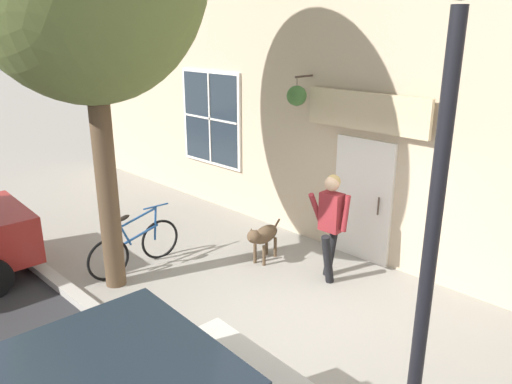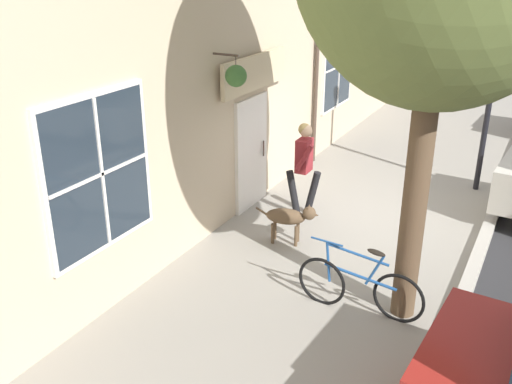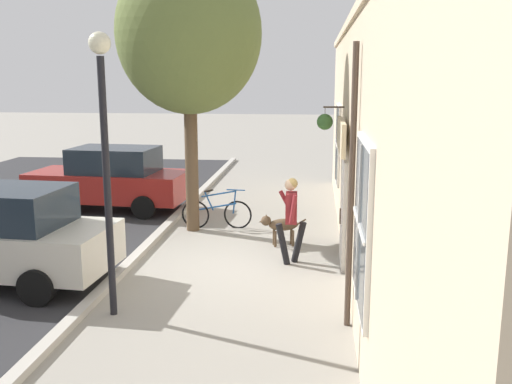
# 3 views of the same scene
# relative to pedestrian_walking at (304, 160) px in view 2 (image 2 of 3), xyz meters

# --- Properties ---
(ground_plane) EXTENTS (90.00, 90.00, 0.00)m
(ground_plane) POSITION_rel_pedestrian_walking_xyz_m (1.14, 0.12, -1.04)
(ground_plane) COLOR gray
(storefront_facade) EXTENTS (0.95, 18.00, 4.75)m
(storefront_facade) POSITION_rel_pedestrian_walking_xyz_m (-1.20, 0.12, 1.34)
(storefront_facade) COLOR #C6B293
(storefront_facade) RESTS_ON ground_plane
(pedestrian_walking) EXTENTS (0.61, 0.55, 1.73)m
(pedestrian_walking) POSITION_rel_pedestrian_walking_xyz_m (0.00, 0.00, 0.00)
(pedestrian_walking) COLOR black
(pedestrian_walking) RESTS_ON ground_plane
(dog_on_leash) EXTENTS (1.04, 0.44, 0.71)m
(dog_on_leash) POSITION_rel_pedestrian_walking_xyz_m (0.28, -1.17, -0.57)
(dog_on_leash) COLOR brown
(dog_on_leash) RESTS_ON ground_plane
(leaning_bicycle) EXTENTS (1.74, 0.19, 1.00)m
(leaning_bicycle) POSITION_rel_pedestrian_walking_xyz_m (1.93, -2.52, -0.66)
(leaning_bicycle) COLOR black
(leaning_bicycle) RESTS_ON ground_plane
(street_lamp) EXTENTS (0.32, 0.32, 4.29)m
(street_lamp) POSITION_rel_pedestrian_walking_xyz_m (2.65, 2.78, 1.81)
(street_lamp) COLOR black
(street_lamp) RESTS_ON ground_plane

